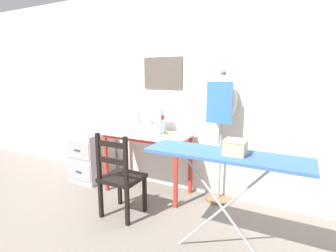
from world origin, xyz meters
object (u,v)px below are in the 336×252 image
at_px(filing_cabinet, 92,156).
at_px(thread_spool_far_edge, 169,134).
at_px(fabric_bowl, 117,129).
at_px(scissors, 172,139).
at_px(thread_spool_near_machine, 165,133).
at_px(ironing_board, 225,159).
at_px(thread_spool_mid_table, 167,134).
at_px(dress_form, 222,107).
at_px(sewing_machine, 151,120).
at_px(storage_box, 235,147).
at_px(wooden_chair, 121,178).

bearing_deg(filing_cabinet, thread_spool_far_edge, 0.25).
height_order(fabric_bowl, scissors, fabric_bowl).
bearing_deg(thread_spool_near_machine, ironing_board, -40.53).
xyz_separation_m(thread_spool_mid_table, thread_spool_far_edge, (0.05, -0.03, 0.00)).
height_order(scissors, dress_form, dress_form).
height_order(sewing_machine, thread_spool_near_machine, sewing_machine).
distance_m(ironing_board, storage_box, 0.13).
bearing_deg(fabric_bowl, thread_spool_mid_table, 9.85).
bearing_deg(dress_form, storage_box, -68.41).
xyz_separation_m(sewing_machine, wooden_chair, (0.04, -0.70, -0.50)).
relative_size(scissors, wooden_chair, 0.16).
xyz_separation_m(fabric_bowl, wooden_chair, (0.45, -0.53, -0.38)).
distance_m(filing_cabinet, ironing_board, 2.31).
bearing_deg(thread_spool_mid_table, ironing_board, -41.18).
xyz_separation_m(scissors, filing_cabinet, (-1.35, 0.13, -0.43)).
bearing_deg(ironing_board, thread_spool_mid_table, 138.82).
bearing_deg(fabric_bowl, ironing_board, -23.53).
xyz_separation_m(thread_spool_near_machine, thread_spool_far_edge, (0.09, -0.04, 0.00)).
xyz_separation_m(fabric_bowl, storage_box, (1.66, -0.69, 0.15)).
relative_size(thread_spool_near_machine, filing_cabinet, 0.06).
xyz_separation_m(sewing_machine, thread_spool_far_edge, (0.30, -0.07, -0.13)).
height_order(fabric_bowl, thread_spool_near_machine, fabric_bowl).
distance_m(sewing_machine, filing_cabinet, 1.11).
xyz_separation_m(thread_spool_mid_table, dress_form, (0.61, 0.18, 0.34)).
relative_size(dress_form, storage_box, 9.30).
distance_m(filing_cabinet, dress_form, 1.98).
relative_size(thread_spool_mid_table, storage_box, 0.21).
relative_size(filing_cabinet, storage_box, 4.20).
height_order(thread_spool_near_machine, thread_spool_far_edge, same).
height_order(thread_spool_mid_table, filing_cabinet, thread_spool_mid_table).
xyz_separation_m(scissors, thread_spool_far_edge, (-0.11, 0.13, 0.02)).
bearing_deg(wooden_chair, thread_spool_far_edge, 67.75).
xyz_separation_m(sewing_machine, thread_spool_near_machine, (0.21, -0.03, -0.13)).
bearing_deg(dress_form, thread_spool_far_edge, -160.33).
bearing_deg(storage_box, dress_form, 111.59).
height_order(thread_spool_near_machine, thread_spool_mid_table, thread_spool_near_machine).
bearing_deg(storage_box, ironing_board, -176.76).
bearing_deg(fabric_bowl, wooden_chair, -49.57).
relative_size(sewing_machine, dress_form, 0.26).
height_order(thread_spool_far_edge, wooden_chair, wooden_chair).
height_order(fabric_bowl, filing_cabinet, fabric_bowl).
distance_m(sewing_machine, scissors, 0.48).
bearing_deg(thread_spool_mid_table, thread_spool_near_machine, 156.99).
height_order(sewing_machine, wooden_chair, sewing_machine).
height_order(thread_spool_near_machine, filing_cabinet, thread_spool_near_machine).
bearing_deg(wooden_chair, storage_box, -7.20).
bearing_deg(dress_form, scissors, -143.71).
bearing_deg(thread_spool_near_machine, sewing_machine, 171.82).
height_order(sewing_machine, thread_spool_far_edge, sewing_machine).
relative_size(scissors, dress_form, 0.09).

